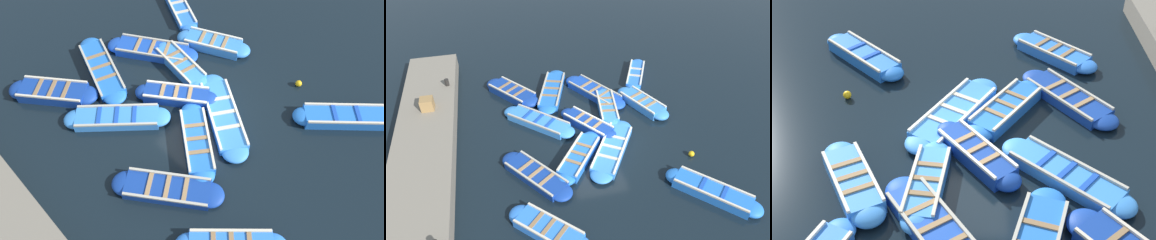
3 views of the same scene
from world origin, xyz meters
The scene contains 12 objects.
ground_plane centered at (0.00, 0.00, 0.00)m, with size 120.00×120.00×0.00m, color black.
boat_tucked centered at (-1.19, -1.17, 0.19)m, with size 2.66×3.18×0.43m.
boat_bow_out centered at (-0.30, 0.79, 0.20)m, with size 2.44×2.93×0.46m.
boat_near_quay centered at (0.68, 3.27, 0.17)m, with size 2.83×3.71×0.40m.
boat_broadside centered at (-3.08, -1.76, 0.15)m, with size 2.85×3.41×0.36m.
boat_inner_gap centered at (-2.49, 1.54, 0.16)m, with size 3.38×3.21×0.37m.
boat_outer_right centered at (0.93, 1.85, 0.18)m, with size 1.19×3.23×0.42m.
boat_alongside centered at (2.72, 1.77, 0.20)m, with size 2.13×3.22×0.45m.
boat_drifting centered at (0.29, -1.03, 0.15)m, with size 2.97×3.90×0.36m.
boat_far_corner centered at (-3.02, -4.38, 0.17)m, with size 2.92×2.92×0.40m.
boat_stern_in centered at (3.29, -4.15, 0.19)m, with size 3.16×3.23×0.44m.
buoy_orange_near centered at (3.50, -2.02, 0.12)m, with size 0.25×0.25×0.25m, color #EAB214.
Camera 3 is at (0.09, 11.13, 9.28)m, focal length 50.00 mm.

